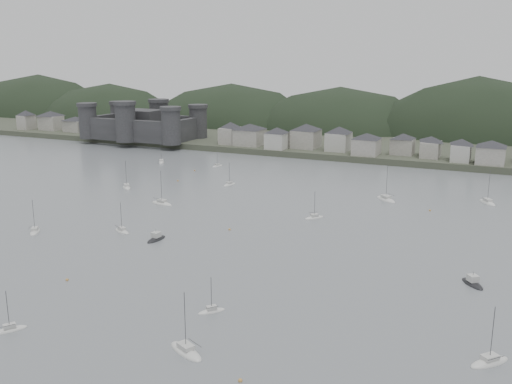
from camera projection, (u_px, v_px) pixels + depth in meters
The scene contains 10 objects.
ground at pixel (105, 295), 119.52m from camera, with size 900.00×900.00×0.00m, color slate.
far_shore_land at pixel (396, 129), 379.14m from camera, with size 900.00×250.00×3.00m, color #383D2D.
forested_ridge at pixel (394, 154), 357.57m from camera, with size 851.55×103.94×102.57m.
castle at pixel (143, 124), 324.78m from camera, with size 66.00×43.00×20.00m.
waterfront_town at pixel (458, 147), 258.27m from camera, with size 451.48×28.46×12.92m.
sailboat_lead at pixel (487, 203), 194.06m from camera, with size 7.30×8.97×12.15m.
moored_fleet at pixel (226, 219), 175.05m from camera, with size 240.45×162.57×13.68m.
motor_launch_near at pixel (472, 283), 125.04m from camera, with size 6.37×7.19×3.71m.
motor_launch_far at pixel (156, 239), 155.38m from camera, with size 2.86×7.39×3.76m.
mooring_buoys at pixel (222, 225), 168.72m from camera, with size 190.76×140.09×0.70m.
Camera 1 is at (75.78, -87.34, 48.86)m, focal length 40.04 mm.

